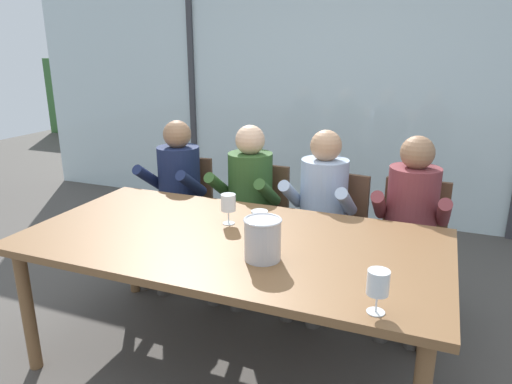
{
  "coord_description": "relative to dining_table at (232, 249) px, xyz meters",
  "views": [
    {
      "loc": [
        0.97,
        -2.07,
        1.72
      ],
      "look_at": [
        0.0,
        0.35,
        0.91
      ],
      "focal_mm": 32.77,
      "sensor_mm": 36.0,
      "label": 1
    }
  ],
  "objects": [
    {
      "name": "wine_glass_by_left_taster",
      "position": [
        0.81,
        -0.46,
        0.18
      ],
      "size": [
        0.08,
        0.08,
        0.17
      ],
      "color": "silver",
      "rests_on": "dining_table"
    },
    {
      "name": "chair_right_of_center",
      "position": [
        0.87,
        0.97,
        -0.18
      ],
      "size": [
        0.44,
        0.44,
        0.89
      ],
      "rotation": [
        0.0,
        0.0,
        -0.0
      ],
      "color": "brown",
      "rests_on": "ground"
    },
    {
      "name": "chair_near_curtain",
      "position": [
        -0.88,
        0.98,
        -0.18
      ],
      "size": [
        0.49,
        0.49,
        0.89
      ],
      "rotation": [
        0.0,
        0.0,
        0.12
      ],
      "color": "brown",
      "rests_on": "ground"
    },
    {
      "name": "window_glass_panel",
      "position": [
        0.0,
        2.63,
        0.6
      ],
      "size": [
        7.42,
        0.03,
        2.6
      ],
      "primitive_type": "cube",
      "color": "silver",
      "rests_on": "ground"
    },
    {
      "name": "hillside_vineyard",
      "position": [
        0.0,
        6.64,
        0.06
      ],
      "size": [
        13.42,
        2.4,
        1.52
      ],
      "primitive_type": "cube",
      "color": "#386633",
      "rests_on": "ground"
    },
    {
      "name": "wine_glass_near_bucket",
      "position": [
        -0.1,
        0.18,
        0.19
      ],
      "size": [
        0.08,
        0.08,
        0.17
      ],
      "color": "silver",
      "rests_on": "dining_table"
    },
    {
      "name": "ground",
      "position": [
        0.0,
        1.0,
        -0.7
      ],
      "size": [
        14.0,
        14.0,
        0.0
      ],
      "primitive_type": "plane",
      "color": "#4C4742"
    },
    {
      "name": "dining_table",
      "position": [
        0.0,
        0.0,
        0.0
      ],
      "size": [
        2.22,
        1.13,
        0.76
      ],
      "color": "brown",
      "rests_on": "ground"
    },
    {
      "name": "wine_glass_center_pour",
      "position": [
        0.16,
        -0.01,
        0.19
      ],
      "size": [
        0.08,
        0.08,
        0.17
      ],
      "color": "silver",
      "rests_on": "dining_table"
    },
    {
      "name": "chair_center",
      "position": [
        0.34,
        0.96,
        -0.18
      ],
      "size": [
        0.49,
        0.49,
        0.89
      ],
      "rotation": [
        0.0,
        0.0,
        -0.13
      ],
      "color": "brown",
      "rests_on": "ground"
    },
    {
      "name": "person_pale_blue_shirt",
      "position": [
        0.27,
        0.84,
        -0.0
      ],
      "size": [
        0.48,
        0.63,
        1.21
      ],
      "rotation": [
        0.0,
        0.0,
        -0.07
      ],
      "color": "#9EB2D1",
      "rests_on": "ground"
    },
    {
      "name": "window_mullion_left",
      "position": [
        -1.67,
        2.61,
        0.6
      ],
      "size": [
        0.06,
        0.06,
        2.6
      ],
      "primitive_type": "cube",
      "color": "#38383D",
      "rests_on": "ground"
    },
    {
      "name": "person_navy_polo",
      "position": [
        -0.87,
        0.84,
        -0.0
      ],
      "size": [
        0.48,
        0.62,
        1.21
      ],
      "rotation": [
        0.0,
        0.0,
        -0.06
      ],
      "color": "#192347",
      "rests_on": "ground"
    },
    {
      "name": "ice_bucket_primary",
      "position": [
        0.25,
        -0.19,
        0.17
      ],
      "size": [
        0.18,
        0.18,
        0.2
      ],
      "color": "#B7B7BC",
      "rests_on": "dining_table"
    },
    {
      "name": "person_maroon_top",
      "position": [
        0.85,
        0.84,
        -0.0
      ],
      "size": [
        0.46,
        0.61,
        1.21
      ],
      "rotation": [
        0.0,
        0.0,
        -0.0
      ],
      "color": "brown",
      "rests_on": "ground"
    },
    {
      "name": "chair_left_of_center",
      "position": [
        -0.25,
        0.99,
        -0.18
      ],
      "size": [
        0.45,
        0.45,
        0.89
      ],
      "rotation": [
        0.0,
        0.0,
        -0.03
      ],
      "color": "brown",
      "rests_on": "ground"
    },
    {
      "name": "person_olive_shirt",
      "position": [
        -0.27,
        0.84,
        -0.0
      ],
      "size": [
        0.48,
        0.62,
        1.21
      ],
      "rotation": [
        0.0,
        0.0,
        -0.06
      ],
      "color": "#2D5123",
      "rests_on": "ground"
    }
  ]
}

